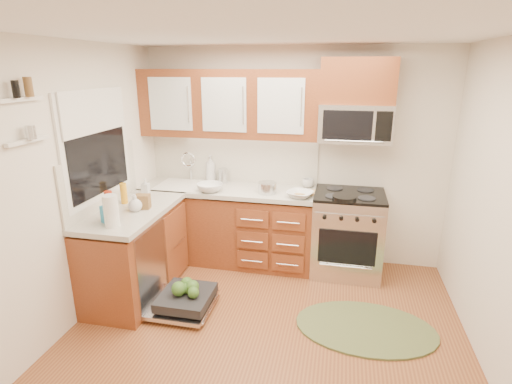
% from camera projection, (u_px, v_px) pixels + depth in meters
% --- Properties ---
extents(floor, '(3.50, 3.50, 0.00)m').
position_uv_depth(floor, '(263.00, 342.00, 3.45)').
color(floor, brown).
rests_on(floor, ground).
extents(ceiling, '(3.50, 3.50, 0.00)m').
position_uv_depth(ceiling, '(265.00, 32.00, 2.70)').
color(ceiling, white).
rests_on(ceiling, ground).
extents(wall_back, '(3.50, 0.04, 2.50)m').
position_uv_depth(wall_back, '(293.00, 157.00, 4.71)').
color(wall_back, silver).
rests_on(wall_back, ground).
extents(wall_front, '(3.50, 0.04, 2.50)m').
position_uv_depth(wall_front, '(171.00, 362.00, 1.45)').
color(wall_front, silver).
rests_on(wall_front, ground).
extents(wall_left, '(0.04, 3.50, 2.50)m').
position_uv_depth(wall_left, '(65.00, 191.00, 3.43)').
color(wall_left, silver).
rests_on(wall_left, ground).
extents(base_cabinet_back, '(2.05, 0.60, 0.85)m').
position_uv_depth(base_cabinet_back, '(228.00, 227.00, 4.82)').
color(base_cabinet_back, maroon).
rests_on(base_cabinet_back, ground).
extents(base_cabinet_left, '(0.60, 1.25, 0.85)m').
position_uv_depth(base_cabinet_left, '(136.00, 255.00, 4.11)').
color(base_cabinet_left, maroon).
rests_on(base_cabinet_left, ground).
extents(countertop_back, '(2.07, 0.64, 0.05)m').
position_uv_depth(countertop_back, '(227.00, 189.00, 4.67)').
color(countertop_back, beige).
rests_on(countertop_back, base_cabinet_back).
extents(countertop_left, '(0.64, 1.27, 0.05)m').
position_uv_depth(countertop_left, '(132.00, 211.00, 3.97)').
color(countertop_left, beige).
rests_on(countertop_left, base_cabinet_left).
extents(backsplash_back, '(2.05, 0.02, 0.57)m').
position_uv_depth(backsplash_back, '(233.00, 158.00, 4.86)').
color(backsplash_back, beige).
rests_on(backsplash_back, ground).
extents(backsplash_left, '(0.02, 1.25, 0.57)m').
position_uv_depth(backsplash_left, '(102.00, 180.00, 3.93)').
color(backsplash_left, beige).
rests_on(backsplash_left, ground).
extents(upper_cabinets, '(2.05, 0.35, 0.75)m').
position_uv_depth(upper_cabinets, '(228.00, 104.00, 4.51)').
color(upper_cabinets, maroon).
rests_on(upper_cabinets, ground).
extents(cabinet_over_mw, '(0.76, 0.35, 0.47)m').
position_uv_depth(cabinet_over_mw, '(358.00, 81.00, 4.14)').
color(cabinet_over_mw, maroon).
rests_on(cabinet_over_mw, ground).
extents(range, '(0.76, 0.64, 0.95)m').
position_uv_depth(range, '(347.00, 233.00, 4.51)').
color(range, silver).
rests_on(range, ground).
extents(microwave, '(0.76, 0.38, 0.40)m').
position_uv_depth(microwave, '(355.00, 123.00, 4.25)').
color(microwave, silver).
rests_on(microwave, ground).
extents(sink, '(0.62, 0.50, 0.26)m').
position_uv_depth(sink, '(185.00, 195.00, 4.79)').
color(sink, white).
rests_on(sink, ground).
extents(dishwasher, '(0.70, 0.60, 0.20)m').
position_uv_depth(dishwasher, '(183.00, 301.00, 3.88)').
color(dishwasher, silver).
rests_on(dishwasher, ground).
extents(window, '(0.03, 1.05, 1.05)m').
position_uv_depth(window, '(96.00, 146.00, 3.81)').
color(window, white).
rests_on(window, ground).
extents(window_blind, '(0.02, 0.96, 0.40)m').
position_uv_depth(window_blind, '(94.00, 111.00, 3.70)').
color(window_blind, white).
rests_on(window_blind, ground).
extents(shelf_upper, '(0.04, 0.40, 0.03)m').
position_uv_depth(shelf_upper, '(20.00, 99.00, 2.86)').
color(shelf_upper, white).
rests_on(shelf_upper, ground).
extents(shelf_lower, '(0.04, 0.40, 0.03)m').
position_uv_depth(shelf_lower, '(28.00, 141.00, 2.95)').
color(shelf_lower, white).
rests_on(shelf_lower, ground).
extents(rug, '(1.28, 0.85, 0.02)m').
position_uv_depth(rug, '(365.00, 328.00, 3.62)').
color(rug, '#556339').
rests_on(rug, ground).
extents(skillet, '(0.28, 0.28, 0.05)m').
position_uv_depth(skillet, '(344.00, 198.00, 4.14)').
color(skillet, black).
rests_on(skillet, range).
extents(stock_pot, '(0.21, 0.21, 0.12)m').
position_uv_depth(stock_pot, '(267.00, 188.00, 4.44)').
color(stock_pot, silver).
rests_on(stock_pot, countertop_back).
extents(cutting_board, '(0.31, 0.22, 0.02)m').
position_uv_depth(cutting_board, '(304.00, 192.00, 4.45)').
color(cutting_board, '#AB7E4E').
rests_on(cutting_board, countertop_back).
extents(canister, '(0.14, 0.14, 0.18)m').
position_uv_depth(canister, '(223.00, 176.00, 4.83)').
color(canister, silver).
rests_on(canister, countertop_back).
extents(paper_towel_roll, '(0.15, 0.15, 0.28)m').
position_uv_depth(paper_towel_roll, '(111.00, 211.00, 3.50)').
color(paper_towel_roll, white).
rests_on(paper_towel_roll, countertop_left).
extents(mustard_bottle, '(0.08, 0.08, 0.21)m').
position_uv_depth(mustard_bottle, '(124.00, 193.00, 4.09)').
color(mustard_bottle, '#F2A31A').
rests_on(mustard_bottle, countertop_left).
extents(red_bottle, '(0.09, 0.09, 0.26)m').
position_uv_depth(red_bottle, '(109.00, 205.00, 3.68)').
color(red_bottle, '#B7280F').
rests_on(red_bottle, countertop_left).
extents(wooden_box, '(0.16, 0.13, 0.14)m').
position_uv_depth(wooden_box, '(143.00, 202.00, 3.95)').
color(wooden_box, brown).
rests_on(wooden_box, countertop_left).
extents(blue_carton, '(0.11, 0.09, 0.16)m').
position_uv_depth(blue_carton, '(106.00, 215.00, 3.59)').
color(blue_carton, '#2991C3').
rests_on(blue_carton, countertop_left).
extents(bowl_a, '(0.35, 0.35, 0.07)m').
position_uv_depth(bowl_a, '(300.00, 194.00, 4.30)').
color(bowl_a, '#999999').
rests_on(bowl_a, countertop_back).
extents(bowl_b, '(0.37, 0.37, 0.09)m').
position_uv_depth(bowl_b, '(210.00, 188.00, 4.50)').
color(bowl_b, '#999999').
rests_on(bowl_b, countertop_back).
extents(cup, '(0.17, 0.17, 0.10)m').
position_uv_depth(cup, '(308.00, 183.00, 4.66)').
color(cup, '#999999').
rests_on(cup, countertop_back).
extents(soap_bottle_a, '(0.12, 0.12, 0.32)m').
position_uv_depth(soap_bottle_a, '(211.00, 168.00, 4.90)').
color(soap_bottle_a, '#999999').
rests_on(soap_bottle_a, countertop_back).
extents(soap_bottle_b, '(0.08, 0.08, 0.17)m').
position_uv_depth(soap_bottle_b, '(145.00, 186.00, 4.42)').
color(soap_bottle_b, '#999999').
rests_on(soap_bottle_b, countertop_left).
extents(soap_bottle_c, '(0.16, 0.16, 0.17)m').
position_uv_depth(soap_bottle_c, '(135.00, 203.00, 3.88)').
color(soap_bottle_c, '#999999').
rests_on(soap_bottle_c, countertop_left).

